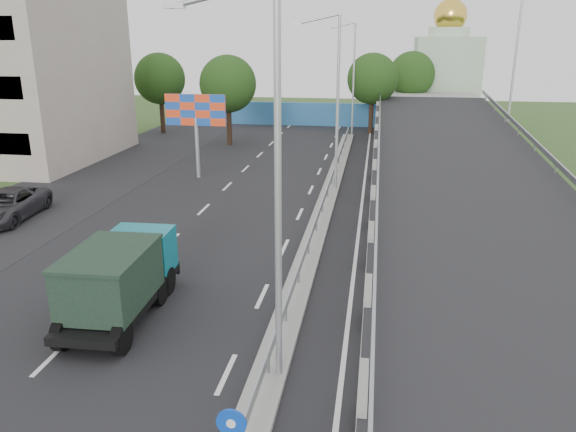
% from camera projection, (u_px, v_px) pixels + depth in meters
% --- Properties ---
extents(road_surface, '(26.00, 90.00, 0.04)m').
position_uv_depth(road_surface, '(263.00, 219.00, 29.12)').
color(road_surface, black).
rests_on(road_surface, ground).
extents(parking_strip, '(8.00, 90.00, 0.05)m').
position_uv_depth(parking_strip, '(33.00, 207.00, 31.06)').
color(parking_strip, black).
rests_on(parking_strip, ground).
extents(median, '(1.00, 44.00, 0.20)m').
position_uv_depth(median, '(327.00, 198.00, 32.40)').
color(median, gray).
rests_on(median, ground).
extents(overpass_ramp, '(10.00, 50.00, 3.50)m').
position_uv_depth(overpass_ramp, '(464.00, 175.00, 30.78)').
color(overpass_ramp, gray).
rests_on(overpass_ramp, ground).
extents(median_guardrail, '(0.09, 44.00, 0.71)m').
position_uv_depth(median_guardrail, '(328.00, 188.00, 32.20)').
color(median_guardrail, gray).
rests_on(median_guardrail, median).
extents(lamp_post_near, '(2.74, 0.18, 10.08)m').
position_uv_depth(lamp_post_near, '(270.00, 174.00, 13.71)').
color(lamp_post_near, '#B2B5B7').
rests_on(lamp_post_near, median).
extents(lamp_post_mid, '(2.74, 0.18, 10.08)m').
position_uv_depth(lamp_post_mid, '(335.00, 95.00, 32.52)').
color(lamp_post_mid, '#B2B5B7').
rests_on(lamp_post_mid, median).
extents(lamp_post_far, '(2.74, 0.18, 10.08)m').
position_uv_depth(lamp_post_far, '(352.00, 73.00, 51.33)').
color(lamp_post_far, '#B2B5B7').
rests_on(lamp_post_far, median).
extents(blue_wall, '(30.00, 0.50, 2.40)m').
position_uv_depth(blue_wall, '(314.00, 114.00, 58.99)').
color(blue_wall, teal).
rests_on(blue_wall, ground).
extents(church, '(7.00, 7.00, 13.80)m').
position_uv_depth(church, '(446.00, 71.00, 63.17)').
color(church, '#B2CCAD').
rests_on(church, ground).
extents(billboard, '(4.00, 0.24, 5.50)m').
position_uv_depth(billboard, '(196.00, 115.00, 36.26)').
color(billboard, '#B2B5B7').
rests_on(billboard, ground).
extents(tree_left_mid, '(4.80, 4.80, 7.60)m').
position_uv_depth(tree_left_mid, '(228.00, 84.00, 47.39)').
color(tree_left_mid, black).
rests_on(tree_left_mid, ground).
extents(tree_median_far, '(4.80, 4.80, 7.60)m').
position_uv_depth(tree_median_far, '(373.00, 79.00, 53.12)').
color(tree_median_far, black).
rests_on(tree_median_far, ground).
extents(tree_left_far, '(4.80, 4.80, 7.60)m').
position_uv_depth(tree_left_far, '(160.00, 79.00, 53.29)').
color(tree_left_far, black).
rests_on(tree_left_far, ground).
extents(tree_ramp_far, '(4.80, 4.80, 7.60)m').
position_uv_depth(tree_ramp_far, '(412.00, 75.00, 59.11)').
color(tree_ramp_far, black).
rests_on(tree_ramp_far, ground).
extents(dump_truck, '(2.44, 6.00, 2.61)m').
position_uv_depth(dump_truck, '(120.00, 276.00, 18.62)').
color(dump_truck, black).
rests_on(dump_truck, ground).
extents(parked_car_c, '(3.03, 5.70, 1.53)m').
position_uv_depth(parked_car_c, '(7.00, 205.00, 28.80)').
color(parked_car_c, '#303035').
rests_on(parked_car_c, ground).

